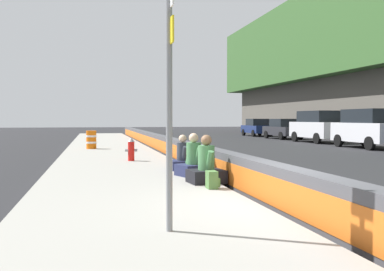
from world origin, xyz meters
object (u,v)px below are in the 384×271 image
at_px(seated_person_middle, 194,162).
at_px(parked_car_far, 283,129).
at_px(fire_hydrant, 131,149).
at_px(construction_barrel, 91,140).
at_px(seated_person_rear, 183,159).
at_px(seated_person_foreground, 206,168).
at_px(route_sign_post, 169,84).
at_px(parked_car_fourth, 368,128).
at_px(parked_car_midline, 317,126).
at_px(parked_car_farther, 257,127).
at_px(backpack, 212,180).

distance_m(seated_person_middle, parked_car_far, 25.67).
bearing_deg(fire_hydrant, construction_barrel, 12.02).
distance_m(fire_hydrant, seated_person_rear, 3.46).
height_order(seated_person_foreground, seated_person_middle, seated_person_foreground).
xyz_separation_m(route_sign_post, seated_person_rear, (7.11, -1.66, -1.73)).
bearing_deg(seated_person_middle, parked_car_fourth, -50.88).
relative_size(seated_person_rear, construction_barrel, 1.15).
xyz_separation_m(fire_hydrant, seated_person_middle, (-4.61, -1.34, -0.08)).
distance_m(seated_person_rear, parked_car_midline, 19.93).
relative_size(route_sign_post, seated_person_foreground, 3.02).
xyz_separation_m(seated_person_rear, parked_car_farther, (26.86, -13.04, 0.38)).
height_order(parked_car_fourth, parked_car_far, parked_car_fourth).
bearing_deg(fire_hydrant, route_sign_post, 178.10).
bearing_deg(parked_car_midline, seated_person_rear, 139.19).
height_order(construction_barrel, parked_car_fourth, parked_car_fourth).
distance_m(seated_person_rear, parked_car_farther, 29.86).
height_order(seated_person_foreground, parked_car_midline, parked_car_midline).
height_order(backpack, parked_car_fourth, parked_car_fourth).
distance_m(fire_hydrant, seated_person_foreground, 6.14).
relative_size(seated_person_middle, seated_person_rear, 1.09).
bearing_deg(seated_person_foreground, route_sign_post, 158.74).
relative_size(seated_person_middle, construction_barrel, 1.25).
bearing_deg(parked_car_fourth, seated_person_rear, 125.06).
distance_m(fire_hydrant, construction_barrel, 7.14).
height_order(seated_person_foreground, seated_person_rear, seated_person_foreground).
distance_m(backpack, parked_car_fourth, 18.15).
relative_size(seated_person_foreground, parked_car_fourth, 0.25).
bearing_deg(parked_car_midline, parked_car_fourth, 178.52).
relative_size(fire_hydrant, parked_car_midline, 0.18).
xyz_separation_m(seated_person_middle, seated_person_rear, (1.42, 0.02, -0.03)).
height_order(parked_car_midline, parked_car_farther, parked_car_midline).
bearing_deg(seated_person_middle, parked_car_midline, -38.24).
relative_size(route_sign_post, parked_car_far, 0.79).
distance_m(route_sign_post, backpack, 4.22).
bearing_deg(parked_car_midline, fire_hydrant, 129.66).
xyz_separation_m(seated_person_foreground, parked_car_farther, (29.66, -13.02, 0.35)).
distance_m(fire_hydrant, parked_car_far, 22.63).
height_order(parked_car_fourth, parked_car_farther, parked_car_fourth).
xyz_separation_m(seated_person_foreground, seated_person_middle, (1.38, -0.00, -0.00)).
bearing_deg(parked_car_farther, seated_person_middle, 155.28).
xyz_separation_m(seated_person_middle, backpack, (-2.26, 0.09, -0.18)).
distance_m(backpack, parked_car_farther, 33.24).
distance_m(seated_person_foreground, seated_person_middle, 1.38).
relative_size(route_sign_post, parked_car_midline, 0.74).
xyz_separation_m(seated_person_foreground, parked_car_midline, (17.87, -13.00, 0.67)).
height_order(seated_person_middle, backpack, seated_person_middle).
height_order(seated_person_rear, parked_car_farther, parked_car_farther).
height_order(construction_barrel, parked_car_farther, parked_car_farther).
bearing_deg(construction_barrel, parked_car_farther, -43.52).
bearing_deg(route_sign_post, seated_person_foreground, -21.26).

